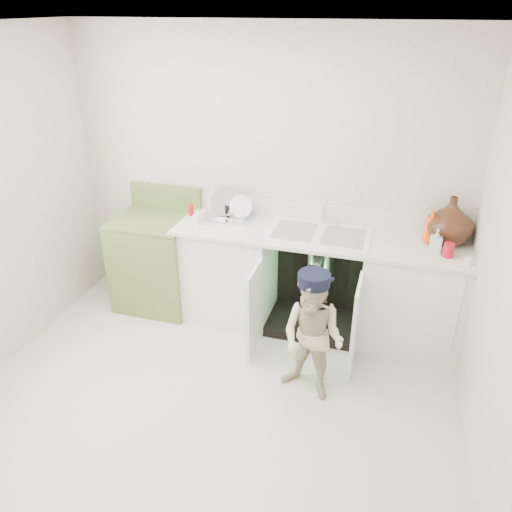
% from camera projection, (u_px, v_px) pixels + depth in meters
% --- Properties ---
extents(ground, '(3.50, 3.50, 0.00)m').
position_uv_depth(ground, '(208.00, 403.00, 3.63)').
color(ground, beige).
rests_on(ground, ground).
extents(room_shell, '(6.00, 5.50, 1.26)m').
position_uv_depth(room_shell, '(199.00, 250.00, 3.07)').
color(room_shell, beige).
rests_on(room_shell, ground).
extents(counter_run, '(2.44, 1.02, 1.28)m').
position_uv_depth(counter_run, '(322.00, 278.00, 4.30)').
color(counter_run, white).
rests_on(counter_run, ground).
extents(avocado_stove, '(0.70, 0.65, 1.09)m').
position_uv_depth(avocado_stove, '(158.00, 260.00, 4.68)').
color(avocado_stove, olive).
rests_on(avocado_stove, ground).
extents(repair_worker, '(0.57, 0.78, 1.00)m').
position_uv_depth(repair_worker, '(313.00, 337.00, 3.52)').
color(repair_worker, beige).
rests_on(repair_worker, ground).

